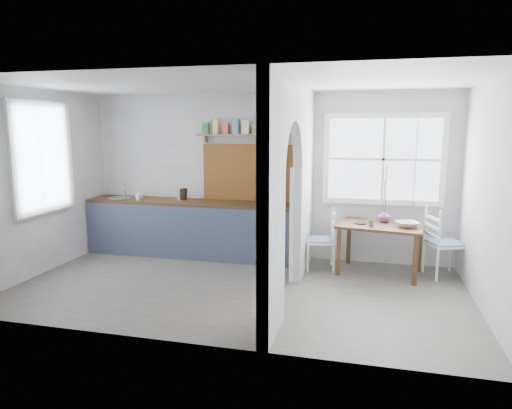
% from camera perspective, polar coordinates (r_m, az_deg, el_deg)
% --- Properties ---
extents(floor, '(5.80, 3.20, 0.01)m').
position_cam_1_polar(floor, '(6.06, -2.26, -10.37)').
color(floor, slate).
rests_on(floor, ground).
extents(ceiling, '(5.80, 3.20, 0.01)m').
position_cam_1_polar(ceiling, '(5.71, -2.44, 14.94)').
color(ceiling, silver).
rests_on(ceiling, walls).
extents(walls, '(5.81, 3.21, 2.60)m').
position_cam_1_polar(walls, '(5.74, -2.35, 1.91)').
color(walls, silver).
rests_on(walls, floor).
extents(partition, '(0.12, 3.20, 2.60)m').
position_cam_1_polar(partition, '(5.62, 4.68, 3.27)').
color(partition, silver).
rests_on(partition, floor).
extents(kitchen_window, '(0.10, 1.16, 1.50)m').
position_cam_1_polar(kitchen_window, '(7.07, -25.41, 5.30)').
color(kitchen_window, white).
rests_on(kitchen_window, walls).
extents(nook_window, '(1.76, 0.10, 1.30)m').
position_cam_1_polar(nook_window, '(7.04, 15.63, 5.46)').
color(nook_window, white).
rests_on(nook_window, walls).
extents(counter, '(3.50, 0.60, 0.90)m').
position_cam_1_polar(counter, '(7.49, -7.77, -2.88)').
color(counter, '#4D341A').
rests_on(counter, floor).
extents(sink, '(0.40, 0.40, 0.02)m').
position_cam_1_polar(sink, '(7.96, -16.65, 0.72)').
color(sink, '#ADB3BE').
rests_on(sink, counter).
extents(backsplash, '(1.65, 0.03, 0.90)m').
position_cam_1_polar(backsplash, '(7.30, -0.43, 3.99)').
color(backsplash, '#9B5A1E').
rests_on(backsplash, walls).
extents(shelf, '(1.75, 0.20, 0.21)m').
position_cam_1_polar(shelf, '(7.18, -0.60, 9.18)').
color(shelf, '#9F6C46').
rests_on(shelf, walls).
extents(pendant_lamp, '(0.26, 0.26, 0.16)m').
position_cam_1_polar(pendant_lamp, '(6.77, 1.61, 8.03)').
color(pendant_lamp, beige).
rests_on(pendant_lamp, ceiling).
extents(utensil_rail, '(0.02, 0.50, 0.02)m').
position_cam_1_polar(utensil_rail, '(6.47, 5.11, 4.10)').
color(utensil_rail, '#ADB3BE').
rests_on(utensil_rail, partition).
extents(dining_table, '(1.26, 0.95, 0.72)m').
position_cam_1_polar(dining_table, '(6.76, 15.20, -5.39)').
color(dining_table, '#4D341A').
rests_on(dining_table, floor).
extents(chair_left, '(0.46, 0.46, 0.89)m').
position_cam_1_polar(chair_left, '(6.77, 8.07, -4.34)').
color(chair_left, white).
rests_on(chair_left, floor).
extents(chair_right, '(0.57, 0.57, 0.98)m').
position_cam_1_polar(chair_right, '(6.88, 22.58, -4.41)').
color(chair_right, white).
rests_on(chair_right, floor).
extents(kettle, '(0.25, 0.21, 0.27)m').
position_cam_1_polar(kettle, '(6.98, 0.92, 1.13)').
color(kettle, white).
rests_on(kettle, counter).
extents(mug_a, '(0.11, 0.11, 0.09)m').
position_cam_1_polar(mug_a, '(7.64, -14.51, 0.88)').
color(mug_a, white).
rests_on(mug_a, counter).
extents(mug_b, '(0.14, 0.14, 0.10)m').
position_cam_1_polar(mug_b, '(7.75, -14.28, 1.04)').
color(mug_b, white).
rests_on(mug_b, counter).
extents(knife_block, '(0.09, 0.13, 0.19)m').
position_cam_1_polar(knife_block, '(7.51, -9.03, 1.29)').
color(knife_block, black).
rests_on(knife_block, counter).
extents(jar, '(0.12, 0.12, 0.17)m').
position_cam_1_polar(jar, '(7.52, -9.47, 1.21)').
color(jar, tan).
rests_on(jar, counter).
extents(towel_magenta, '(0.02, 0.03, 0.58)m').
position_cam_1_polar(towel_magenta, '(6.77, 4.82, -5.77)').
color(towel_magenta, '#B9115D').
rests_on(towel_magenta, counter).
extents(towel_orange, '(0.02, 0.03, 0.51)m').
position_cam_1_polar(towel_orange, '(6.72, 4.73, -6.10)').
color(towel_orange, orange).
rests_on(towel_orange, counter).
extents(bowl, '(0.38, 0.38, 0.07)m').
position_cam_1_polar(bowl, '(6.62, 18.38, -2.35)').
color(bowl, silver).
rests_on(bowl, dining_table).
extents(table_cup, '(0.13, 0.13, 0.09)m').
position_cam_1_polar(table_cup, '(6.54, 14.20, -2.21)').
color(table_cup, '#528A54').
rests_on(table_cup, dining_table).
extents(plate, '(0.19, 0.19, 0.01)m').
position_cam_1_polar(plate, '(6.66, 12.95, -2.28)').
color(plate, black).
rests_on(plate, dining_table).
extents(vase, '(0.21, 0.21, 0.18)m').
position_cam_1_polar(vase, '(6.84, 15.74, -1.38)').
color(vase, '#6E3D80').
rests_on(vase, dining_table).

